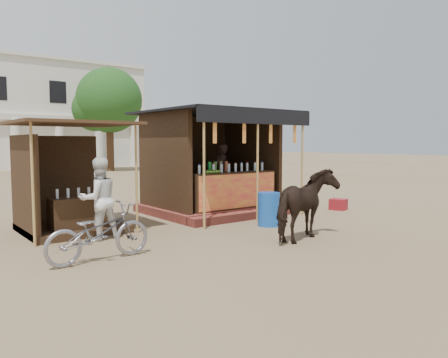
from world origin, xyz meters
name	(u,v)px	position (x,y,z in m)	size (l,w,h in m)	color
ground	(272,238)	(0.00, 0.00, 0.00)	(120.00, 120.00, 0.00)	#846B4C
main_stall	(214,176)	(1.02, 3.36, 1.03)	(3.60, 3.61, 2.78)	brown
secondary_stall	(63,193)	(-3.17, 3.24, 0.85)	(2.40, 2.40, 2.38)	#352313
cow	(307,205)	(0.37, -0.59, 0.71)	(0.77, 1.68, 1.42)	black
motorbike	(99,233)	(-3.48, 0.47, 0.47)	(0.63, 1.80, 0.94)	gray
bystander	(99,199)	(-2.85, 2.00, 0.82)	(0.80, 0.62, 1.65)	silver
blue_barrel	(269,209)	(0.84, 0.97, 0.39)	(0.52, 0.52, 0.78)	#1750B0
red_crate	(338,204)	(4.12, 1.51, 0.16)	(0.38, 0.45, 0.31)	maroon
cooler	(294,202)	(3.10, 2.31, 0.23)	(0.65, 0.45, 0.46)	#19732D
tree	(106,103)	(5.81, 22.14, 4.63)	(4.50, 4.40, 7.00)	#382314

